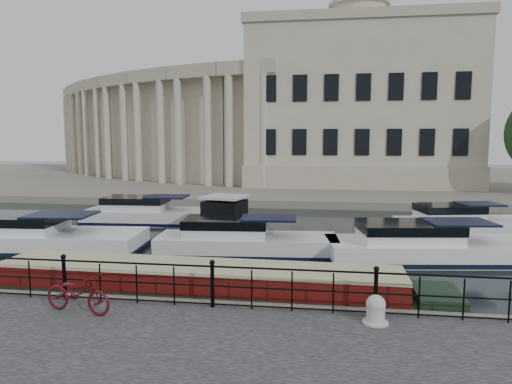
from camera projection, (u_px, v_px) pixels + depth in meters
ground_plane at (230, 298)px, 13.79m from camera, size 160.00×160.00×0.00m
far_bank at (297, 179)px, 52.11m from camera, size 120.00×42.00×0.55m
railing at (212, 282)px, 11.44m from camera, size 24.14×0.14×1.22m
civic_building at (286, 117)px, 47.25m from camera, size 53.55×31.84×16.85m
bicycle at (78, 293)px, 11.09m from camera, size 1.95×1.00×0.97m
mooring_bollard at (376, 310)px, 10.46m from camera, size 0.59×0.59×0.67m
narrowboat at (197, 293)px, 13.14m from camera, size 14.53×2.22×1.53m
harbour_hut at (225, 220)px, 21.77m from camera, size 2.98×2.65×2.16m
cabin_cruisers at (240, 236)px, 20.91m from camera, size 27.29×10.02×1.99m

